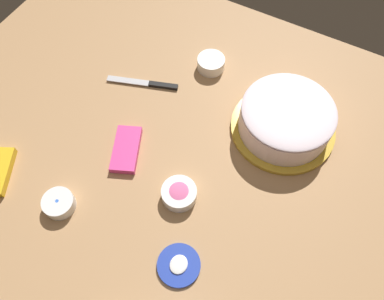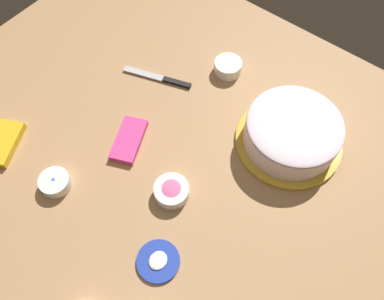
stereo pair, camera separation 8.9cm
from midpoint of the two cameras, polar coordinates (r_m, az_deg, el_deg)
ground_plane at (r=1.11m, az=-5.71°, el=-2.15°), size 1.54×1.54×0.00m
frosted_cake at (r=1.14m, az=16.89°, el=2.28°), size 0.32×0.32×0.11m
frosting_tub_lid at (r=1.00m, az=-2.46°, el=-16.49°), size 0.11×0.11×0.02m
spreading_knife at (r=1.27m, az=-2.33°, el=10.47°), size 0.10×0.23×0.01m
sprinkle_bowl_pink at (r=1.04m, az=-0.65°, el=-6.30°), size 0.10×0.10×0.04m
sprinkle_bowl_blue at (r=1.11m, az=-17.71°, el=-4.78°), size 0.09×0.09×0.04m
sprinkle_bowl_orange at (r=1.29m, az=7.24°, el=12.22°), size 0.09×0.09×0.04m
candy_box_lower at (r=1.14m, az=-7.25°, el=1.35°), size 0.17×0.13×0.02m
candy_box_upper at (r=1.23m, az=-24.60°, el=0.80°), size 0.17×0.14×0.02m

